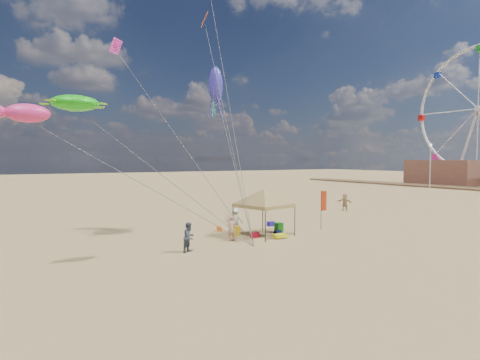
# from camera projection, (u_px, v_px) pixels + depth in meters

# --- Properties ---
(ground) EXTENTS (280.00, 280.00, 0.00)m
(ground) POSITION_uv_depth(u_px,v_px,m) (265.00, 248.00, 24.19)
(ground) COLOR tan
(ground) RESTS_ON ground
(canopy_tent) EXTENTS (6.03, 6.03, 3.82)m
(canopy_tent) POSITION_uv_depth(u_px,v_px,m) (264.00, 191.00, 27.84)
(canopy_tent) COLOR black
(canopy_tent) RESTS_ON ground
(feather_flag) EXTENTS (0.45, 0.16, 3.01)m
(feather_flag) POSITION_uv_depth(u_px,v_px,m) (323.00, 203.00, 30.53)
(feather_flag) COLOR black
(feather_flag) RESTS_ON ground
(cooler_red) EXTENTS (0.54, 0.38, 0.38)m
(cooler_red) POSITION_uv_depth(u_px,v_px,m) (255.00, 235.00, 27.33)
(cooler_red) COLOR #AD0D23
(cooler_red) RESTS_ON ground
(cooler_blue) EXTENTS (0.54, 0.38, 0.38)m
(cooler_blue) POSITION_uv_depth(u_px,v_px,m) (271.00, 224.00, 32.07)
(cooler_blue) COLOR #1E1295
(cooler_blue) RESTS_ON ground
(bag_navy) EXTENTS (0.69, 0.54, 0.36)m
(bag_navy) POSITION_uv_depth(u_px,v_px,m) (278.00, 233.00, 28.09)
(bag_navy) COLOR #0C0C35
(bag_navy) RESTS_ON ground
(bag_orange) EXTENTS (0.54, 0.69, 0.36)m
(bag_orange) POSITION_uv_depth(u_px,v_px,m) (219.00, 229.00, 29.90)
(bag_orange) COLOR orange
(bag_orange) RESTS_ON ground
(chair_green) EXTENTS (0.50, 0.50, 0.70)m
(chair_green) POSITION_uv_depth(u_px,v_px,m) (279.00, 227.00, 29.42)
(chair_green) COLOR #167917
(chair_green) RESTS_ON ground
(chair_yellow) EXTENTS (0.50, 0.50, 0.70)m
(chair_yellow) POSITION_uv_depth(u_px,v_px,m) (235.00, 231.00, 27.99)
(chair_yellow) COLOR yellow
(chair_yellow) RESTS_ON ground
(crate_grey) EXTENTS (0.34, 0.30, 0.28)m
(crate_grey) POSITION_uv_depth(u_px,v_px,m) (284.00, 236.00, 27.30)
(crate_grey) COLOR gray
(crate_grey) RESTS_ON ground
(beach_cart) EXTENTS (0.90, 0.50, 0.24)m
(beach_cart) POSITION_uv_depth(u_px,v_px,m) (280.00, 236.00, 27.05)
(beach_cart) COLOR #CBCF17
(beach_cart) RESTS_ON ground
(person_near_a) EXTENTS (0.64, 0.44, 1.69)m
(person_near_a) POSITION_uv_depth(u_px,v_px,m) (231.00, 228.00, 26.17)
(person_near_a) COLOR tan
(person_near_a) RESTS_ON ground
(person_near_b) EXTENTS (1.07, 1.00, 1.74)m
(person_near_b) POSITION_uv_depth(u_px,v_px,m) (189.00, 237.00, 23.06)
(person_near_b) COLOR #3E4454
(person_near_b) RESTS_ON ground
(person_near_c) EXTENTS (1.29, 1.00, 1.76)m
(person_near_c) POSITION_uv_depth(u_px,v_px,m) (235.00, 220.00, 29.68)
(person_near_c) COLOR silver
(person_near_c) RESTS_ON ground
(person_far_c) EXTENTS (1.12, 1.78, 1.83)m
(person_far_c) POSITION_uv_depth(u_px,v_px,m) (345.00, 202.00, 41.57)
(person_far_c) COLOR tan
(person_far_c) RESTS_ON ground
(building_north) EXTENTS (10.00, 14.00, 5.20)m
(building_north) POSITION_uv_depth(u_px,v_px,m) (448.00, 172.00, 84.00)
(building_north) COLOR #8C5947
(building_north) RESTS_ON ground
(lamp_north) EXTENTS (0.50, 0.50, 8.25)m
(lamp_north) POSITION_uv_depth(u_px,v_px,m) (430.00, 158.00, 74.29)
(lamp_north) COLOR silver
(lamp_north) RESTS_ON ground
(ferris_wheel) EXTENTS (1.12, 27.30, 29.32)m
(ferris_wheel) POSITION_uv_depth(u_px,v_px,m) (478.00, 115.00, 83.19)
(ferris_wheel) COLOR silver
(ferris_wheel) RESTS_ON ground
(turtle_kite) EXTENTS (3.67, 3.33, 1.00)m
(turtle_kite) POSITION_uv_depth(u_px,v_px,m) (75.00, 103.00, 25.12)
(turtle_kite) COLOR #1ACA15
(turtle_kite) RESTS_ON ground
(fish_kite) EXTENTS (2.09, 1.52, 0.84)m
(fish_kite) POSITION_uv_depth(u_px,v_px,m) (28.00, 113.00, 17.71)
(fish_kite) COLOR #EC2E7D
(fish_kite) RESTS_ON ground
(squid_kite) EXTENTS (1.23, 1.23, 2.79)m
(squid_kite) POSITION_uv_depth(u_px,v_px,m) (216.00, 85.00, 29.69)
(squid_kite) COLOR #3C36B0
(squid_kite) RESTS_ON ground
(stunt_kite_red) EXTENTS (0.80, 1.12, 0.94)m
(stunt_kite_red) POSITION_uv_depth(u_px,v_px,m) (205.00, 19.00, 29.89)
(stunt_kite_red) COLOR #C54421
(stunt_kite_red) RESTS_ON ground
(stunt_kite_pink) EXTENTS (1.19, 1.14, 1.04)m
(stunt_kite_pink) POSITION_uv_depth(u_px,v_px,m) (116.00, 46.00, 30.53)
(stunt_kite_pink) COLOR #FF3AE0
(stunt_kite_pink) RESTS_ON ground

